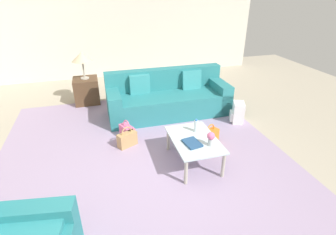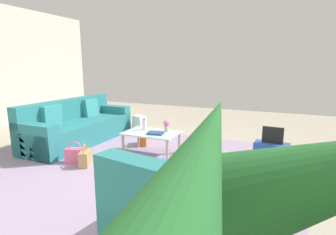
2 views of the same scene
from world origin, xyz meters
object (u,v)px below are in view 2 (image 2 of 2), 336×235
Objects in this scene: coffee_table at (152,135)px; handbag_pink at (75,155)px; handbag_orange at (143,138)px; backpack_white at (139,124)px; coffee_table_book at (156,133)px; couch at (77,127)px; water_bottle at (144,125)px; suitcase_blue at (270,166)px; armchair at (169,220)px; handbag_tan at (85,158)px; flower_vase at (166,125)px.

coffee_table is 1.31m from handbag_pink.
handbag_orange is 0.89× the size of backpack_white.
coffee_table_book is at bearing 129.36° from backpack_white.
couch is 1.61m from water_bottle.
couch is 3.88m from suitcase_blue.
couch reaches higher than handbag_pink.
armchair is 2.39m from handbag_tan.
suitcase_blue reaches higher than backpack_white.
water_bottle is 0.38m from coffee_table_book.
armchair is at bearing 123.20° from handbag_orange.
coffee_table is at bearing -59.30° from armchair.
flower_vase reaches higher than water_bottle.
handbag_tan is (2.01, -1.28, -0.17)m from armchair.
coffee_table_book is at bearing -18.25° from suitcase_blue.
handbag_pink is at bearing 68.11° from handbag_orange.
suitcase_blue is at bearing 160.71° from coffee_table.
backpack_white is at bearing -60.60° from coffee_table_book.
handbag_pink is (0.96, 0.86, -0.23)m from coffee_table.
handbag_tan is at bearing 47.78° from flower_vase.
water_bottle is at bearing 6.79° from flower_vase.
handbag_orange is at bearing -46.72° from coffee_table.
couch reaches higher than flower_vase.
handbag_tan is at bearing 171.68° from handbag_pink.
backpack_white is at bearing -82.70° from handbag_tan.
handbag_orange is at bearing -56.80° from armchair.
suitcase_blue is 2.37× the size of handbag_tan.
water_bottle is at bearing -39.32° from coffee_table_book.
coffee_table_book reaches higher than handbag_tan.
flower_vase is 1.60m from handbag_pink.
couch is 2.55× the size of coffee_table.
suitcase_blue reaches higher than coffee_table.
water_bottle is (1.49, -2.27, 0.20)m from armchair.
backpack_white is (-0.79, -1.19, -0.11)m from couch.
handbag_pink is 2.15m from backpack_white.
suitcase_blue is at bearing 154.53° from handbag_orange.
flower_vase is at bearing -25.53° from suitcase_blue.
couch reaches higher than coffee_table_book.
flower_vase reaches higher than handbag_tan.
water_bottle reaches higher than handbag_pink.
armchair is 2.61m from handbag_pink.
flower_vase is 1.98m from suitcase_blue.
handbag_orange is (0.23, -0.36, -0.38)m from water_bottle.
coffee_table_book is at bearing -136.17° from handbag_tan.
water_bottle is at bearing -117.90° from handbag_tan.
suitcase_blue is (-3.79, 0.80, 0.05)m from couch.
water_bottle is 0.57× the size of handbag_orange.
water_bottle is 1.28m from handbag_pink.
water_bottle is at bearing -19.98° from suitcase_blue.
armchair is 1.21× the size of suitcase_blue.
suitcase_blue is 2.37× the size of handbag_pink.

